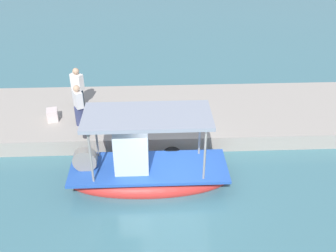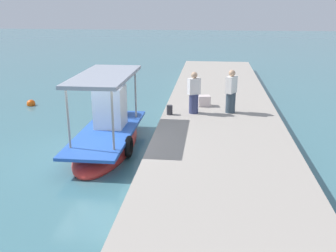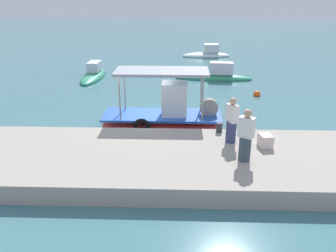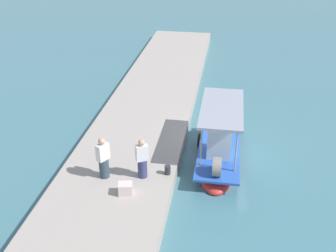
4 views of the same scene
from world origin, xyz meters
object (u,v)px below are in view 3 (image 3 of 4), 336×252
fisherman_near_bollard (246,138)px  moored_boat_mid (215,76)px  mooring_bollard (219,127)px  main_fishing_boat (164,118)px  cargo_crate (265,141)px  moored_boat_near (94,75)px  marker_buoy (257,94)px  fisherman_by_crate (232,122)px  moored_boat_far (207,54)px

fisherman_near_bollard → moored_boat_mid: (0.25, 13.84, -1.22)m
mooring_bollard → moored_boat_mid: bearing=85.8°
main_fishing_boat → cargo_crate: 5.04m
mooring_bollard → moored_boat_near: 14.02m
marker_buoy → fisherman_by_crate: bearing=-107.7°
fisherman_near_bollard → marker_buoy: 10.18m
moored_boat_near → moored_boat_mid: (8.61, -0.26, 0.04)m
fisherman_by_crate → marker_buoy: 8.82m
fisherman_near_bollard → cargo_crate: size_ratio=3.40×
fisherman_by_crate → cargo_crate: size_ratio=3.27×
fisherman_near_bollard → moored_boat_far: size_ratio=0.39×
main_fishing_boat → moored_boat_mid: (3.09, 9.42, -0.29)m
mooring_bollard → moored_boat_mid: 11.43m
main_fishing_boat → fisherman_by_crate: 4.01m
mooring_bollard → cargo_crate: bearing=-41.8°
fisherman_by_crate → moored_boat_near: size_ratio=0.34×
fisherman_by_crate → moored_boat_near: fisherman_by_crate is taller
fisherman_by_crate → cargo_crate: fisherman_by_crate is taller
fisherman_by_crate → mooring_bollard: fisherman_by_crate is taller
mooring_bollard → marker_buoy: bearing=67.9°
mooring_bollard → cargo_crate: cargo_crate is taller
moored_boat_near → moored_boat_mid: moored_boat_mid is taller
cargo_crate → moored_boat_near: cargo_crate is taller
fisherman_by_crate → fisherman_near_bollard: bearing=-80.3°
fisherman_by_crate → cargo_crate: 1.37m
marker_buoy → moored_boat_far: moored_boat_far is taller
moored_boat_near → moored_boat_far: size_ratio=1.09×
fisherman_by_crate → moored_boat_mid: fisherman_by_crate is taller
cargo_crate → moored_boat_far: 21.67m
marker_buoy → moored_boat_mid: bearing=118.1°
fisherman_by_crate → mooring_bollard: 1.16m
moored_boat_near → main_fishing_boat: bearing=-60.3°
fisherman_by_crate → main_fishing_boat: bearing=131.6°
main_fishing_boat → fisherman_by_crate: main_fishing_boat is taller
fisherman_by_crate → moored_boat_near: 15.03m
moored_boat_near → moored_boat_mid: 8.61m
main_fishing_boat → fisherman_near_bollard: main_fishing_boat is taller
moored_boat_far → fisherman_by_crate: bearing=-91.5°
moored_boat_mid → mooring_bollard: bearing=-94.2°
fisherman_near_bollard → moored_boat_mid: size_ratio=0.33×
marker_buoy → mooring_bollard: bearing=-112.1°
fisherman_by_crate → mooring_bollard: bearing=108.7°
fisherman_by_crate → moored_boat_far: size_ratio=0.37×
main_fishing_boat → mooring_bollard: 3.01m
main_fishing_boat → mooring_bollard: main_fishing_boat is taller
fisherman_near_bollard → mooring_bollard: bearing=103.3°
moored_boat_far → mooring_bollard: bearing=-92.5°
mooring_bollard → main_fishing_boat: bearing=139.1°
fisherman_near_bollard → marker_buoy: fisherman_near_bollard is taller
fisherman_by_crate → moored_boat_near: bearing=122.7°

